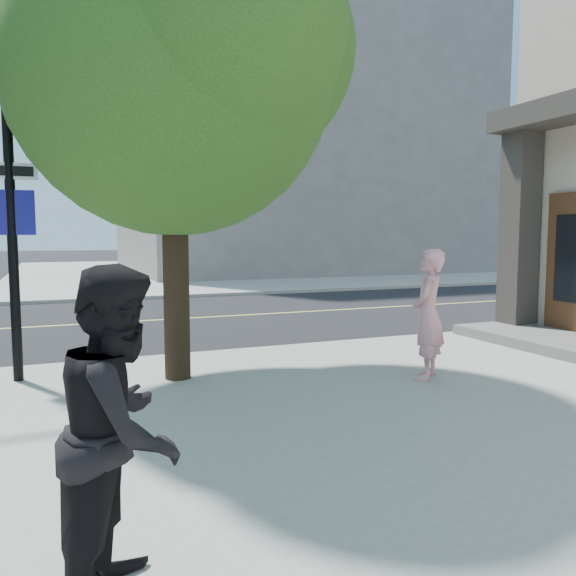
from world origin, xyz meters
name	(u,v)px	position (x,y,z in m)	size (l,w,h in m)	color
sidewalk_ne	(283,269)	(13.50, 21.50, 0.06)	(29.00, 25.00, 0.12)	gray
filler_ne	(288,148)	(14.00, 22.00, 7.12)	(18.00, 16.00, 14.00)	slate
man_on_phone	(428,314)	(5.83, -2.88, 0.99)	(0.64, 0.42, 1.74)	pink
pedestrian	(122,431)	(1.56, -6.05, 1.01)	(0.87, 0.67, 1.78)	black
street_tree	(181,34)	(2.85, -1.58, 4.62)	(5.26, 4.78, 6.98)	black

